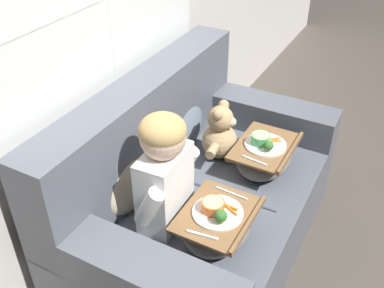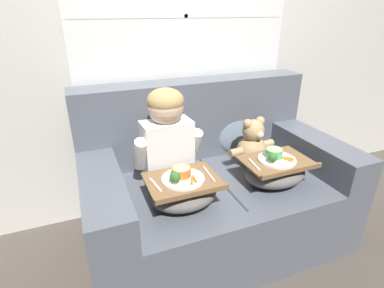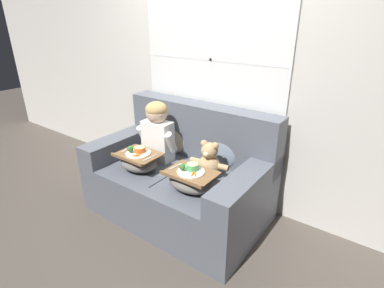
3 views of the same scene
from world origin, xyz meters
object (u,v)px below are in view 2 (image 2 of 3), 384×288
child_figure (167,133)px  throw_pillow_behind_child (157,141)px  throw_pillow_behind_teddy (236,129)px  teddy_bear (252,145)px  couch (211,187)px  lap_tray_teddy (275,171)px  lap_tray_child (183,191)px

child_figure → throw_pillow_behind_child: bearing=90.0°
throw_pillow_behind_teddy → teddy_bear: bearing=-89.8°
couch → throw_pillow_behind_teddy: (0.30, 0.23, 0.30)m
throw_pillow_behind_teddy → lap_tray_teddy: (-0.00, -0.50, -0.09)m
lap_tray_child → lap_tray_teddy: size_ratio=0.95×
throw_pillow_behind_teddy → lap_tray_teddy: throw_pillow_behind_teddy is taller
couch → teddy_bear: size_ratio=4.45×
child_figure → couch: bearing=-1.0°
throw_pillow_behind_child → child_figure: (0.00, -0.23, 0.14)m
couch → lap_tray_child: (-0.30, -0.27, 0.20)m
child_figure → lap_tray_child: (-0.00, -0.27, -0.24)m
throw_pillow_behind_teddy → teddy_bear: size_ratio=1.00×
couch → teddy_bear: (0.30, 0.00, 0.26)m
throw_pillow_behind_child → throw_pillow_behind_teddy: bearing=0.0°
child_figure → lap_tray_child: child_figure is taller
throw_pillow_behind_teddy → teddy_bear: (0.00, -0.23, -0.04)m
child_figure → teddy_bear: child_figure is taller
throw_pillow_behind_child → lap_tray_teddy: (0.60, -0.50, -0.09)m
teddy_bear → lap_tray_teddy: 0.28m
throw_pillow_behind_teddy → child_figure: (-0.60, -0.23, 0.14)m
couch → throw_pillow_behind_child: 0.48m
lap_tray_child → couch: bearing=41.7°
teddy_bear → lap_tray_teddy: bearing=-90.3°
throw_pillow_behind_child → teddy_bear: bearing=-21.0°
lap_tray_teddy → throw_pillow_behind_teddy: bearing=89.9°
throw_pillow_behind_teddy → couch: bearing=-142.2°
child_figure → lap_tray_teddy: (0.60, -0.27, -0.24)m
throw_pillow_behind_teddy → teddy_bear: throw_pillow_behind_teddy is taller
lap_tray_child → lap_tray_teddy: (0.60, 0.00, -0.00)m
child_figure → lap_tray_teddy: child_figure is taller
couch → throw_pillow_behind_child: bearing=142.2°
throw_pillow_behind_child → child_figure: size_ratio=0.67×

